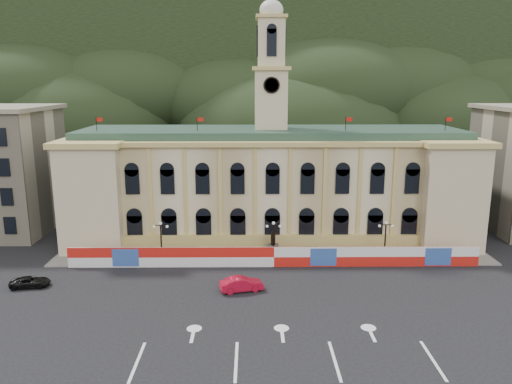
{
  "coord_description": "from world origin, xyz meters",
  "views": [
    {
      "loc": [
        -2.74,
        -42.37,
        22.18
      ],
      "look_at": [
        -2.16,
        18.0,
        8.68
      ],
      "focal_mm": 35.0,
      "sensor_mm": 36.0,
      "label": 1
    }
  ],
  "objects_px": {
    "lamp_center": "(273,238)",
    "black_suv": "(30,282)",
    "red_sedan": "(242,284)",
    "statue": "(273,249)"
  },
  "relations": [
    {
      "from": "lamp_center",
      "to": "black_suv",
      "type": "distance_m",
      "value": 28.32
    },
    {
      "from": "red_sedan",
      "to": "statue",
      "type": "bearing_deg",
      "value": -34.83
    },
    {
      "from": "lamp_center",
      "to": "black_suv",
      "type": "xyz_separation_m",
      "value": [
        -27.09,
        -7.88,
        -2.49
      ]
    },
    {
      "from": "black_suv",
      "to": "red_sedan",
      "type": "bearing_deg",
      "value": -102.31
    },
    {
      "from": "black_suv",
      "to": "statue",
      "type": "bearing_deg",
      "value": -81.04
    },
    {
      "from": "statue",
      "to": "lamp_center",
      "type": "distance_m",
      "value": 2.14
    },
    {
      "from": "lamp_center",
      "to": "red_sedan",
      "type": "relative_size",
      "value": 1.04
    },
    {
      "from": "lamp_center",
      "to": "statue",
      "type": "bearing_deg",
      "value": 90.0
    },
    {
      "from": "red_sedan",
      "to": "black_suv",
      "type": "xyz_separation_m",
      "value": [
        -23.28,
        1.27,
        -0.19
      ]
    },
    {
      "from": "red_sedan",
      "to": "lamp_center",
      "type": "bearing_deg",
      "value": -36.86
    }
  ]
}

